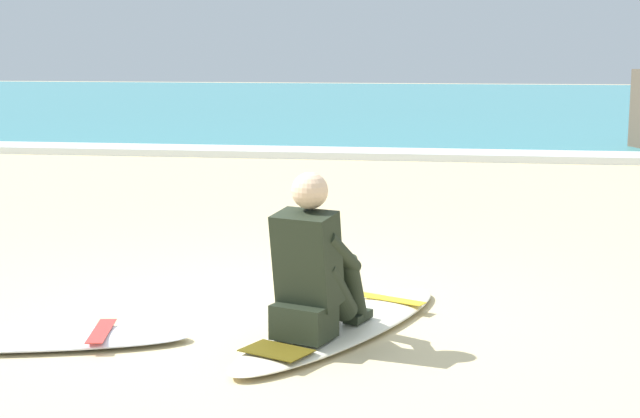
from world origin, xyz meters
name	(u,v)px	position (x,y,z in m)	size (l,w,h in m)	color
ground_plane	(246,318)	(0.00, 0.00, 0.00)	(80.00, 80.00, 0.00)	beige
sea	(420,103)	(0.00, 22.75, 0.05)	(80.00, 28.00, 0.10)	teal
breaking_foam	(378,154)	(0.00, 9.05, 0.06)	(80.00, 0.90, 0.11)	white
surfboard_main	(343,327)	(0.65, -0.21, 0.04)	(1.36, 2.16, 0.08)	#EFE5C6
surfer_seated	(314,272)	(0.52, -0.48, 0.44)	(0.55, 0.77, 0.95)	black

